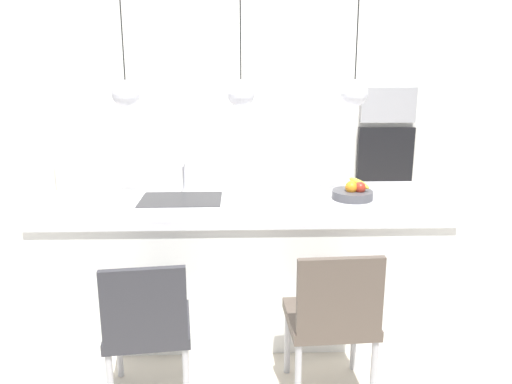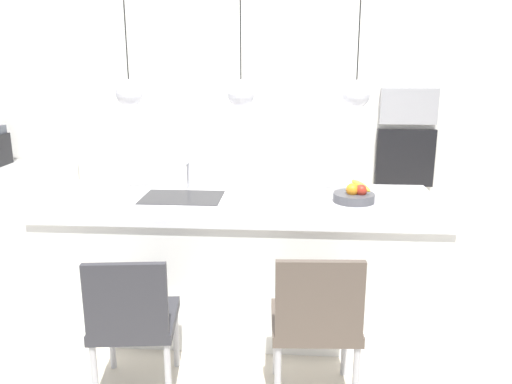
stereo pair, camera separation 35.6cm
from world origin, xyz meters
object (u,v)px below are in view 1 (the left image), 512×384
Objects in this scene: microwave at (388,105)px; oven at (385,155)px; chair_near at (147,323)px; chair_middle at (333,315)px; fruit_bowl at (353,193)px.

microwave is 0.50m from oven.
chair_middle is at bearing -0.03° from chair_near.
chair_middle is (-0.96, -2.50, -0.92)m from microwave.
chair_near is at bearing -128.17° from oven.
chair_near is at bearing -128.17° from microwave.
chair_near is at bearing 179.97° from chair_middle.
fruit_bowl is 1.80m from microwave.
chair_near is (-1.97, -2.50, -0.45)m from oven.
oven is 3.21m from chair_near.
microwave reaches higher than chair_near.
chair_middle is at bearing -110.93° from microwave.
oven reaches higher than chair_near.
microwave is 0.60× the size of chair_middle.
microwave is 0.96× the size of oven.
microwave is at bearing 51.83° from chair_near.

